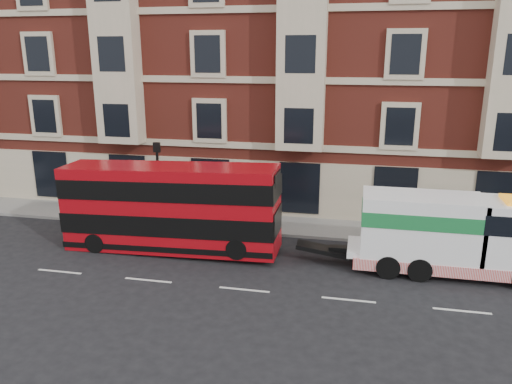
{
  "coord_description": "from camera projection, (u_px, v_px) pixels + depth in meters",
  "views": [
    {
      "loc": [
        4.1,
        -17.16,
        8.95
      ],
      "look_at": [
        -0.38,
        4.0,
        2.83
      ],
      "focal_mm": 35.0,
      "sensor_mm": 36.0,
      "label": 1
    }
  ],
  "objects": [
    {
      "name": "pedestrian",
      "position": [
        114.0,
        204.0,
        26.61
      ],
      "size": [
        0.77,
        0.61,
        1.87
      ],
      "primitive_type": "imported",
      "rotation": [
        0.0,
        0.0,
        -0.26
      ],
      "color": "black",
      "rests_on": "sidewalk"
    },
    {
      "name": "double_decker_bus",
      "position": [
        170.0,
        206.0,
        22.72
      ],
      "size": [
        9.92,
        2.28,
        4.01
      ],
      "color": "#A30911",
      "rests_on": "ground"
    },
    {
      "name": "ground",
      "position": [
        244.0,
        290.0,
        19.4
      ],
      "size": [
        120.0,
        120.0,
        0.0
      ],
      "primitive_type": "plane",
      "color": "black",
      "rests_on": "ground"
    },
    {
      "name": "lamp_post_west",
      "position": [
        158.0,
        177.0,
        25.71
      ],
      "size": [
        0.35,
        0.15,
        4.35
      ],
      "color": "black",
      "rests_on": "sidewalk"
    },
    {
      "name": "victorian_terrace",
      "position": [
        307.0,
        32.0,
        30.68
      ],
      "size": [
        45.0,
        12.0,
        20.4
      ],
      "color": "maroon",
      "rests_on": "ground"
    },
    {
      "name": "tow_truck",
      "position": [
        448.0,
        233.0,
        20.42
      ],
      "size": [
        7.94,
        2.35,
        3.31
      ],
      "color": "white",
      "rests_on": "ground"
    },
    {
      "name": "sidewalk",
      "position": [
        277.0,
        225.0,
        26.44
      ],
      "size": [
        90.0,
        3.0,
        0.15
      ],
      "primitive_type": "cube",
      "color": "slate",
      "rests_on": "ground"
    }
  ]
}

